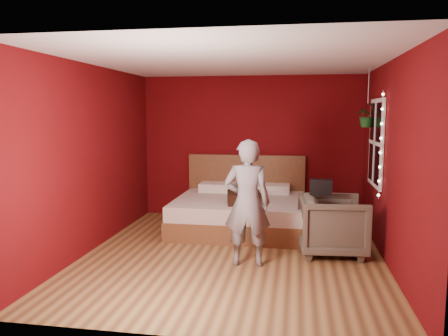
{
  "coord_description": "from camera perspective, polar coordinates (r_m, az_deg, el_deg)",
  "views": [
    {
      "loc": [
        0.84,
        -5.71,
        1.94
      ],
      "look_at": [
        -0.19,
        0.4,
        1.15
      ],
      "focal_mm": 35.0,
      "sensor_mm": 36.0,
      "label": 1
    }
  ],
  "objects": [
    {
      "name": "window",
      "position": [
        6.71,
        19.22,
        3.13
      ],
      "size": [
        0.05,
        0.97,
        1.27
      ],
      "color": "white",
      "rests_on": "room_walls"
    },
    {
      "name": "hanging_plant",
      "position": [
        7.01,
        18.22,
        6.56
      ],
      "size": [
        0.39,
        0.36,
        0.89
      ],
      "color": "silver",
      "rests_on": "room_walls"
    },
    {
      "name": "fairy_lights",
      "position": [
        6.19,
        19.79,
        2.79
      ],
      "size": [
        0.04,
        0.04,
        1.45
      ],
      "color": "silver",
      "rests_on": "room_walls"
    },
    {
      "name": "bed",
      "position": [
        7.34,
        2.18,
        -5.59
      ],
      "size": [
        2.13,
        1.81,
        1.17
      ],
      "color": "brown",
      "rests_on": "ground"
    },
    {
      "name": "handbag",
      "position": [
        6.2,
        12.58,
        -2.43
      ],
      "size": [
        0.32,
        0.18,
        0.22
      ],
      "primitive_type": "cube",
      "rotation": [
        0.0,
        0.0,
        -0.1
      ],
      "color": "black",
      "rests_on": "armchair"
    },
    {
      "name": "person",
      "position": [
        5.51,
        3.05,
        -4.59
      ],
      "size": [
        0.62,
        0.44,
        1.61
      ],
      "primitive_type": "imported",
      "rotation": [
        0.0,
        0.0,
        3.24
      ],
      "color": "gray",
      "rests_on": "ground"
    },
    {
      "name": "room_walls",
      "position": [
        5.77,
        1.19,
        4.7
      ],
      "size": [
        4.04,
        4.54,
        2.62
      ],
      "color": "#5B090E",
      "rests_on": "ground"
    },
    {
      "name": "throw_pillow",
      "position": [
        6.8,
        2.61,
        -3.9
      ],
      "size": [
        0.59,
        0.59,
        0.18
      ],
      "primitive_type": "cube",
      "rotation": [
        0.0,
        0.0,
        0.18
      ],
      "color": "black",
      "rests_on": "bed"
    },
    {
      "name": "armchair",
      "position": [
        6.22,
        14.01,
        -7.25
      ],
      "size": [
        0.95,
        0.93,
        0.8
      ],
      "primitive_type": "imported",
      "rotation": [
        0.0,
        0.0,
        1.65
      ],
      "color": "#595647",
      "rests_on": "ground"
    },
    {
      "name": "floor",
      "position": [
        6.08,
        1.15,
        -11.31
      ],
      "size": [
        4.5,
        4.5,
        0.0
      ],
      "primitive_type": "plane",
      "color": "olive",
      "rests_on": "ground"
    }
  ]
}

